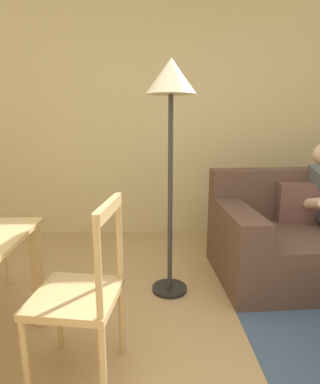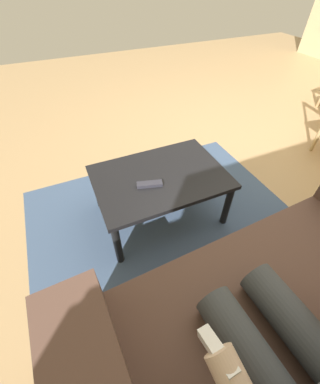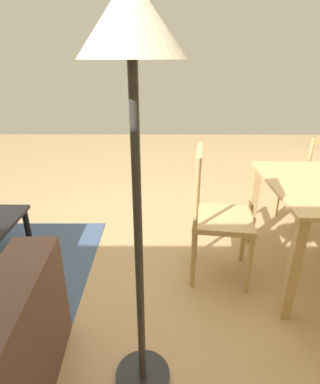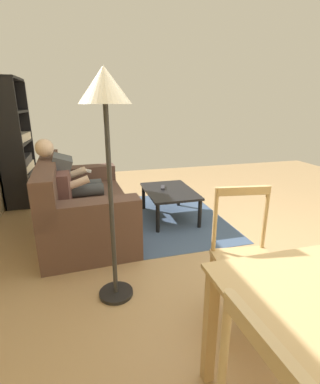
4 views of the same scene
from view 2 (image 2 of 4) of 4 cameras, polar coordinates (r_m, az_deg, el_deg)
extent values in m
plane|color=tan|center=(2.84, 23.20, 8.63)|extent=(8.57, 8.57, 0.00)
cube|color=brown|center=(1.43, 26.73, -28.95)|extent=(1.86, 1.06, 0.44)
cylinder|color=#3D4145|center=(1.15, 29.14, -25.48)|extent=(0.17, 0.45, 0.15)
cylinder|color=beige|center=(1.43, 18.05, -23.24)|extent=(0.11, 0.11, 0.44)
cube|color=black|center=(1.61, 14.60, -23.56)|extent=(0.11, 0.24, 0.08)
cylinder|color=#3D4145|center=(1.05, 20.27, -32.30)|extent=(0.17, 0.45, 0.15)
cylinder|color=beige|center=(1.35, 10.12, -27.87)|extent=(0.11, 0.11, 0.44)
cube|color=black|center=(1.54, 7.34, -27.50)|extent=(0.11, 0.24, 0.08)
cube|color=white|center=(0.85, 13.35, -32.68)|extent=(0.05, 0.16, 0.08)
cube|color=black|center=(1.70, 0.00, 3.51)|extent=(0.91, 0.63, 0.03)
cylinder|color=black|center=(2.17, 7.18, 6.71)|extent=(0.05, 0.05, 0.37)
cylinder|color=black|center=(1.96, -14.52, 0.60)|extent=(0.05, 0.05, 0.37)
cylinder|color=black|center=(1.84, 15.48, -3.09)|extent=(0.05, 0.05, 0.37)
cylinder|color=black|center=(1.59, -9.95, -12.04)|extent=(0.05, 0.05, 0.37)
cube|color=#2D2D38|center=(1.61, -2.46, 1.85)|extent=(0.18, 0.09, 0.02)
cube|color=#3D5170|center=(1.97, 0.00, -4.94)|extent=(2.01, 1.42, 0.01)
camera|label=1|loc=(3.37, 20.27, 40.02)|focal=29.98mm
camera|label=3|loc=(2.24, 89.14, 2.16)|focal=28.86mm
camera|label=4|loc=(3.98, 71.77, 17.71)|focal=26.11mm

